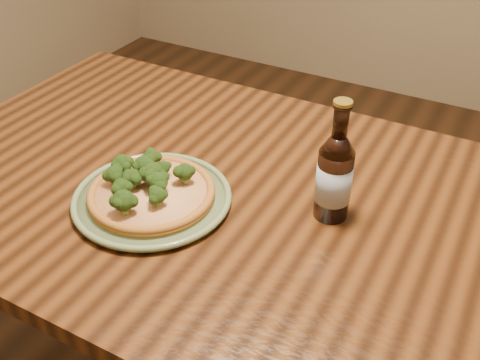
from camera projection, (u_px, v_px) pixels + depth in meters
The scene contains 4 objects.
table at pixel (258, 233), 1.22m from camera, with size 1.60×0.90×0.75m.
plate at pixel (152, 198), 1.15m from camera, with size 0.33×0.33×0.02m.
pizza at pixel (150, 190), 1.14m from camera, with size 0.26×0.26×0.07m.
beer_bottle at pixel (334, 176), 1.07m from camera, with size 0.07×0.07×0.25m.
Camera 1 is at (0.41, -0.73, 1.46)m, focal length 42.00 mm.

